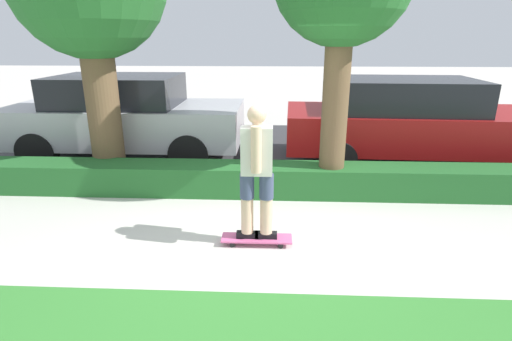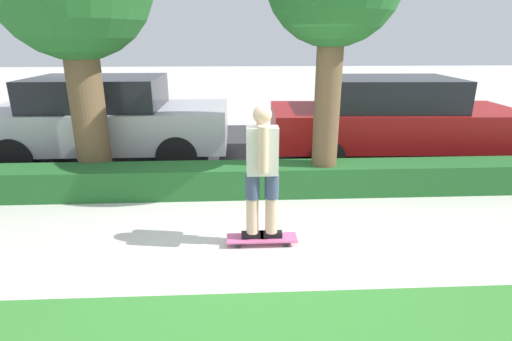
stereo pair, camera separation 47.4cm
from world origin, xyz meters
name	(u,v)px [view 2 (the right image)]	position (x,y,z in m)	size (l,w,h in m)	color
ground_plane	(256,243)	(0.00, 0.00, 0.00)	(60.00, 60.00, 0.00)	beige
street_asphalt	(247,149)	(0.00, 4.20, 0.00)	(12.81, 5.00, 0.01)	#38383A
hedge_row	(251,179)	(0.00, 1.60, 0.23)	(12.81, 0.60, 0.47)	#236028
skateboard	(262,238)	(0.06, -0.02, 0.07)	(0.83, 0.24, 0.08)	#DB5B93
skater_person	(262,170)	(0.06, -0.02, 0.92)	(0.48, 0.40, 1.58)	black
parked_car_front	(106,119)	(-2.70, 3.40, 0.86)	(4.50, 1.98, 1.64)	#B7B7BC
parked_car_middle	(391,118)	(2.87, 3.46, 0.82)	(4.86, 2.11, 1.60)	maroon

